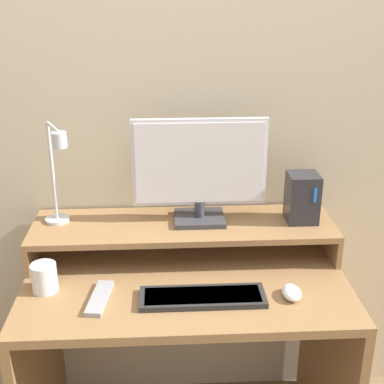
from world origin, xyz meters
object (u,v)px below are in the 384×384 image
(router_dock, at_px, (302,198))
(keyboard, at_px, (203,297))
(remote_control, at_px, (100,298))
(monitor, at_px, (200,169))
(desk_lamp, at_px, (57,173))
(mug, at_px, (44,278))
(mouse, at_px, (292,292))

(router_dock, height_order, keyboard, router_dock)
(router_dock, distance_m, remote_control, 0.79)
(monitor, bearing_deg, keyboard, -92.03)
(desk_lamp, distance_m, mug, 0.35)
(monitor, height_order, keyboard, monitor)
(mouse, bearing_deg, keyboard, 179.61)
(router_dock, distance_m, mouse, 0.38)
(desk_lamp, bearing_deg, monitor, 3.73)
(mug, bearing_deg, desk_lamp, 82.71)
(keyboard, xyz_separation_m, mug, (-0.50, 0.08, 0.04))
(mouse, relative_size, remote_control, 0.48)
(remote_control, relative_size, mug, 2.03)
(desk_lamp, height_order, mug, desk_lamp)
(remote_control, bearing_deg, router_dock, 22.79)
(desk_lamp, relative_size, mouse, 4.04)
(desk_lamp, relative_size, router_dock, 2.08)
(mouse, bearing_deg, desk_lamp, 158.42)
(remote_control, bearing_deg, desk_lamp, 118.34)
(desk_lamp, height_order, router_dock, desk_lamp)
(monitor, bearing_deg, mouse, -50.81)
(router_dock, bearing_deg, desk_lamp, -179.26)
(keyboard, height_order, remote_control, keyboard)
(monitor, relative_size, mouse, 5.13)
(monitor, bearing_deg, remote_control, -136.70)
(router_dock, distance_m, mug, 0.92)
(mug, bearing_deg, remote_control, -20.50)
(router_dock, relative_size, keyboard, 0.45)
(router_dock, relative_size, mouse, 1.94)
(mug, bearing_deg, keyboard, -9.22)
(router_dock, bearing_deg, monitor, 176.75)
(desk_lamp, distance_m, router_dock, 0.86)
(monitor, bearing_deg, desk_lamp, -176.27)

